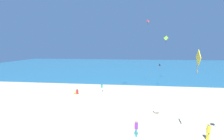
# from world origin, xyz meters

# --- Properties ---
(ground_plane) EXTENTS (120.00, 120.00, 0.00)m
(ground_plane) POSITION_xyz_m (0.00, 10.00, 0.00)
(ground_plane) COLOR #C6B58C
(ocean_water) EXTENTS (120.00, 60.00, 0.05)m
(ocean_water) POSITION_xyz_m (0.00, 48.36, 0.03)
(ocean_water) COLOR #236084
(ocean_water) RESTS_ON ground_plane
(beach_chair_mid_beach) EXTENTS (0.65, 0.71, 0.53)m
(beach_chair_mid_beach) POSITION_xyz_m (5.19, 6.78, 0.23)
(beach_chair_mid_beach) COLOR white
(beach_chair_mid_beach) RESTS_ON ground_plane
(person_0) EXTENTS (0.33, 0.33, 1.41)m
(person_0) POSITION_xyz_m (-2.46, 13.77, 0.81)
(person_0) COLOR white
(person_0) RESTS_ON ground_plane
(person_2) EXTENTS (0.31, 0.31, 1.41)m
(person_2) POSITION_xyz_m (2.61, 2.15, 0.81)
(person_2) COLOR #19ADB2
(person_2) RESTS_ON ground_plane
(person_3) EXTENTS (0.38, 0.38, 1.42)m
(person_3) POSITION_xyz_m (8.39, 2.33, 0.82)
(person_3) COLOR yellow
(person_3) RESTS_ON ground_plane
(person_4) EXTENTS (0.71, 0.46, 0.83)m
(person_4) POSITION_xyz_m (-6.28, 12.17, 0.31)
(person_4) COLOR red
(person_4) RESTS_ON ground_plane
(kite_lime) EXTENTS (0.91, 0.54, 1.79)m
(kite_lime) POSITION_xyz_m (10.27, 23.95, 9.51)
(kite_lime) COLOR #99DB33
(kite_yellow) EXTENTS (0.26, 1.18, 1.80)m
(kite_yellow) POSITION_xyz_m (7.02, 2.18, 6.69)
(kite_yellow) COLOR yellow
(kite_black) EXTENTS (0.67, 0.58, 0.94)m
(kite_black) POSITION_xyz_m (7.87, 18.15, 4.28)
(kite_black) COLOR black
(kite_red) EXTENTS (0.70, 0.51, 1.18)m
(kite_red) POSITION_xyz_m (5.57, 19.54, 12.50)
(kite_red) COLOR red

